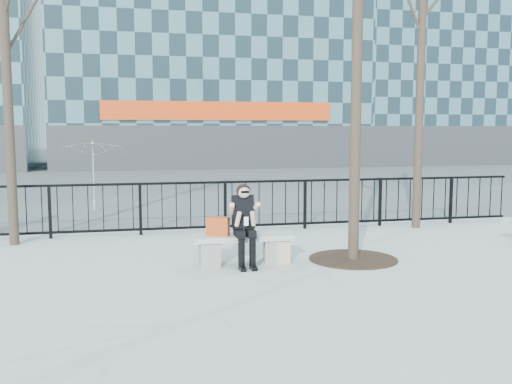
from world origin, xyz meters
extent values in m
plane|color=#9E9F99|center=(0.00, 0.00, 0.00)|extent=(120.00, 120.00, 0.00)
cube|color=#474747|center=(0.00, 15.00, 0.00)|extent=(60.00, 23.00, 0.01)
cube|color=black|center=(0.00, 3.00, 1.08)|extent=(14.00, 0.05, 0.05)
cube|color=black|center=(0.00, 3.00, 0.12)|extent=(14.00, 0.05, 0.05)
cube|color=#2D2D30|center=(3.00, 21.96, 1.20)|extent=(18.00, 0.08, 2.40)
cube|color=red|center=(3.00, 21.90, 3.20)|extent=(12.60, 0.12, 1.00)
cube|color=slate|center=(20.00, 27.00, 10.00)|extent=(16.00, 10.00, 20.00)
cube|color=#2D2D30|center=(20.00, 21.96, 1.20)|extent=(16.00, 0.08, 2.40)
cylinder|color=black|center=(1.90, -0.10, 3.75)|extent=(0.18, 0.18, 7.50)
cylinder|color=black|center=(-4.00, 2.50, 3.25)|extent=(0.18, 0.18, 6.50)
cylinder|color=black|center=(4.50, 2.60, 3.50)|extent=(0.18, 0.18, 7.00)
cylinder|color=black|center=(1.90, -0.10, 0.01)|extent=(1.50, 1.50, 0.02)
cube|color=slate|center=(-0.55, 0.00, 0.20)|extent=(0.32, 0.38, 0.40)
cube|color=slate|center=(0.55, 0.00, 0.20)|extent=(0.32, 0.38, 0.40)
cube|color=gray|center=(0.00, 0.00, 0.45)|extent=(1.65, 0.46, 0.09)
cube|color=#AA3914|center=(-0.41, 0.02, 0.64)|extent=(0.40, 0.30, 0.30)
cube|color=beige|center=(0.57, -0.12, 0.19)|extent=(0.43, 0.22, 0.39)
imported|color=gold|center=(-2.77, 6.73, 0.98)|extent=(2.38, 2.42, 1.96)
camera|label=1|loc=(-1.76, -9.06, 2.22)|focal=40.00mm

